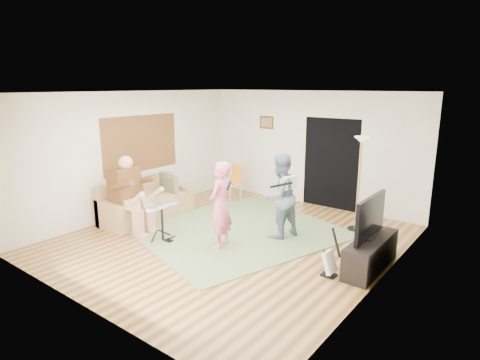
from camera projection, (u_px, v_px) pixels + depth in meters
The scene contains 19 objects.
floor at pixel (232, 239), 7.53m from camera, with size 6.00×6.00×0.00m, color brown.
walls at pixel (231, 169), 7.21m from camera, with size 5.50×6.00×2.70m, color silver, non-canonical shape.
ceiling at pixel (231, 92), 6.90m from camera, with size 6.00×6.00×0.00m, color white.
window_blinds at pixel (141, 144), 8.95m from camera, with size 2.05×2.05×0.00m, color brown.
doorway at pixel (331, 164), 9.26m from camera, with size 2.10×2.10×0.00m, color black.
picture_frame at pixel (267, 122), 10.13m from camera, with size 0.42×0.03×0.32m, color #3F2314.
area_rug at pixel (236, 230), 7.99m from camera, with size 3.38×3.63×0.02m, color #5A7245.
sofa at pixel (145, 205), 8.70m from camera, with size 0.84×2.04×0.83m.
drummer at pixel (132, 202), 7.87m from camera, with size 0.97×0.54×1.50m.
drum_kit at pixel (162, 224), 7.42m from camera, with size 0.39×0.70×0.72m.
singer at pixel (220, 205), 7.02m from camera, with size 0.57×0.37×1.55m, color #DB5F7F.
microphone at pixel (229, 186), 6.81m from camera, with size 0.06×0.06×0.24m, color black, non-canonical shape.
guitarist at pixel (280, 196), 7.47m from camera, with size 0.78×0.61×1.61m, color slate.
guitar_held at pixel (290, 183), 7.29m from camera, with size 0.12×0.60×0.26m, color white, non-canonical shape.
guitar_spare at pixel (330, 262), 6.03m from camera, with size 0.28×0.25×0.78m.
torchiere_lamp at pixel (360, 167), 7.72m from camera, with size 0.33×0.33×1.87m.
dining_chair at pixel (233, 187), 10.10m from camera, with size 0.46×0.49×0.88m.
tv_cabinet at pixel (371, 254), 6.27m from camera, with size 0.40×1.40×0.50m, color black.
television at pixel (370, 217), 6.16m from camera, with size 0.06×1.09×0.66m, color black.
Camera 1 is at (4.43, -5.51, 2.83)m, focal length 30.00 mm.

